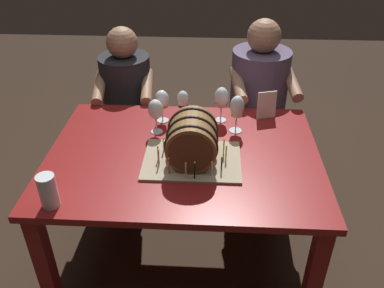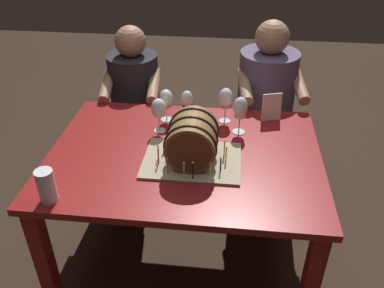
{
  "view_description": "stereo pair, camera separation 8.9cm",
  "coord_description": "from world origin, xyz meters",
  "px_view_note": "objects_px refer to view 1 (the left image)",
  "views": [
    {
      "loc": [
        0.13,
        -1.65,
        1.87
      ],
      "look_at": [
        0.05,
        -0.07,
        0.84
      ],
      "focal_mm": 37.72,
      "sensor_mm": 36.0,
      "label": 1
    },
    {
      "loc": [
        0.22,
        -1.64,
        1.87
      ],
      "look_at": [
        0.05,
        -0.07,
        0.84
      ],
      "focal_mm": 37.72,
      "sensor_mm": 36.0,
      "label": 2
    }
  ],
  "objects_px": {
    "wine_glass_white": "(237,108)",
    "beer_pint": "(48,192)",
    "dining_table": "(184,170)",
    "wine_glass_amber": "(162,101)",
    "wine_glass_empty": "(156,110)",
    "menu_card": "(267,105)",
    "wine_glass_red": "(183,101)",
    "wine_glass_rose": "(221,99)",
    "barrel_cake": "(192,142)",
    "person_seated_left": "(129,115)",
    "person_seated_right": "(257,112)"
  },
  "relations": [
    {
      "from": "dining_table",
      "to": "wine_glass_white",
      "type": "distance_m",
      "value": 0.43
    },
    {
      "from": "wine_glass_white",
      "to": "wine_glass_amber",
      "type": "relative_size",
      "value": 1.12
    },
    {
      "from": "barrel_cake",
      "to": "beer_pint",
      "type": "height_order",
      "value": "barrel_cake"
    },
    {
      "from": "barrel_cake",
      "to": "menu_card",
      "type": "bearing_deg",
      "value": 48.89
    },
    {
      "from": "wine_glass_white",
      "to": "person_seated_right",
      "type": "xyz_separation_m",
      "value": [
        0.17,
        0.54,
        -0.31
      ]
    },
    {
      "from": "wine_glass_red",
      "to": "wine_glass_amber",
      "type": "bearing_deg",
      "value": 179.64
    },
    {
      "from": "dining_table",
      "to": "wine_glass_amber",
      "type": "distance_m",
      "value": 0.42
    },
    {
      "from": "wine_glass_white",
      "to": "menu_card",
      "type": "bearing_deg",
      "value": 41.68
    },
    {
      "from": "wine_glass_red",
      "to": "wine_glass_white",
      "type": "distance_m",
      "value": 0.3
    },
    {
      "from": "wine_glass_red",
      "to": "wine_glass_white",
      "type": "xyz_separation_m",
      "value": [
        0.29,
        -0.09,
        0.01
      ]
    },
    {
      "from": "wine_glass_white",
      "to": "wine_glass_red",
      "type": "bearing_deg",
      "value": 163.05
    },
    {
      "from": "beer_pint",
      "to": "person_seated_right",
      "type": "distance_m",
      "value": 1.54
    },
    {
      "from": "menu_card",
      "to": "person_seated_left",
      "type": "bearing_deg",
      "value": 140.18
    },
    {
      "from": "menu_card",
      "to": "wine_glass_red",
      "type": "bearing_deg",
      "value": 171.94
    },
    {
      "from": "wine_glass_empty",
      "to": "wine_glass_amber",
      "type": "bearing_deg",
      "value": 81.57
    },
    {
      "from": "beer_pint",
      "to": "wine_glass_rose",
      "type": "bearing_deg",
      "value": 46.72
    },
    {
      "from": "barrel_cake",
      "to": "wine_glass_rose",
      "type": "xyz_separation_m",
      "value": [
        0.14,
        0.41,
        0.02
      ]
    },
    {
      "from": "person_seated_right",
      "to": "wine_glass_empty",
      "type": "bearing_deg",
      "value": -136.17
    },
    {
      "from": "wine_glass_rose",
      "to": "person_seated_left",
      "type": "relative_size",
      "value": 0.18
    },
    {
      "from": "wine_glass_white",
      "to": "dining_table",
      "type": "bearing_deg",
      "value": -139.14
    },
    {
      "from": "wine_glass_white",
      "to": "wine_glass_empty",
      "type": "distance_m",
      "value": 0.43
    },
    {
      "from": "barrel_cake",
      "to": "menu_card",
      "type": "height_order",
      "value": "barrel_cake"
    },
    {
      "from": "dining_table",
      "to": "wine_glass_amber",
      "type": "bearing_deg",
      "value": 113.77
    },
    {
      "from": "dining_table",
      "to": "barrel_cake",
      "type": "distance_m",
      "value": 0.23
    },
    {
      "from": "wine_glass_rose",
      "to": "person_seated_left",
      "type": "distance_m",
      "value": 0.83
    },
    {
      "from": "wine_glass_rose",
      "to": "menu_card",
      "type": "bearing_deg",
      "value": 10.22
    },
    {
      "from": "wine_glass_rose",
      "to": "wine_glass_amber",
      "type": "distance_m",
      "value": 0.33
    },
    {
      "from": "wine_glass_red",
      "to": "wine_glass_rose",
      "type": "relative_size",
      "value": 0.92
    },
    {
      "from": "dining_table",
      "to": "beer_pint",
      "type": "height_order",
      "value": "beer_pint"
    },
    {
      "from": "dining_table",
      "to": "beer_pint",
      "type": "relative_size",
      "value": 8.94
    },
    {
      "from": "menu_card",
      "to": "wine_glass_white",
      "type": "bearing_deg",
      "value": -154.69
    },
    {
      "from": "person_seated_left",
      "to": "wine_glass_empty",
      "type": "bearing_deg",
      "value": -64.09
    },
    {
      "from": "dining_table",
      "to": "beer_pint",
      "type": "bearing_deg",
      "value": -141.78
    },
    {
      "from": "wine_glass_empty",
      "to": "person_seated_left",
      "type": "relative_size",
      "value": 0.17
    },
    {
      "from": "wine_glass_amber",
      "to": "person_seated_left",
      "type": "bearing_deg",
      "value": 123.44
    },
    {
      "from": "wine_glass_red",
      "to": "wine_glass_rose",
      "type": "bearing_deg",
      "value": 5.95
    },
    {
      "from": "barrel_cake",
      "to": "wine_glass_amber",
      "type": "distance_m",
      "value": 0.43
    },
    {
      "from": "wine_glass_white",
      "to": "person_seated_left",
      "type": "height_order",
      "value": "person_seated_left"
    },
    {
      "from": "wine_glass_empty",
      "to": "beer_pint",
      "type": "height_order",
      "value": "wine_glass_empty"
    },
    {
      "from": "wine_glass_amber",
      "to": "wine_glass_empty",
      "type": "bearing_deg",
      "value": -98.43
    },
    {
      "from": "wine_glass_white",
      "to": "beer_pint",
      "type": "xyz_separation_m",
      "value": [
        -0.79,
        -0.64,
        -0.07
      ]
    },
    {
      "from": "wine_glass_rose",
      "to": "person_seated_right",
      "type": "height_order",
      "value": "person_seated_right"
    },
    {
      "from": "barrel_cake",
      "to": "wine_glass_empty",
      "type": "height_order",
      "value": "barrel_cake"
    },
    {
      "from": "wine_glass_amber",
      "to": "menu_card",
      "type": "height_order",
      "value": "wine_glass_amber"
    },
    {
      "from": "dining_table",
      "to": "person_seated_left",
      "type": "height_order",
      "value": "person_seated_left"
    },
    {
      "from": "wine_glass_white",
      "to": "beer_pint",
      "type": "height_order",
      "value": "wine_glass_white"
    },
    {
      "from": "menu_card",
      "to": "person_seated_left",
      "type": "distance_m",
      "value": 1.0
    },
    {
      "from": "barrel_cake",
      "to": "wine_glass_white",
      "type": "bearing_deg",
      "value": 53.48
    },
    {
      "from": "wine_glass_white",
      "to": "wine_glass_rose",
      "type": "height_order",
      "value": "wine_glass_white"
    },
    {
      "from": "wine_glass_rose",
      "to": "wine_glass_white",
      "type": "bearing_deg",
      "value": -53.91
    }
  ]
}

